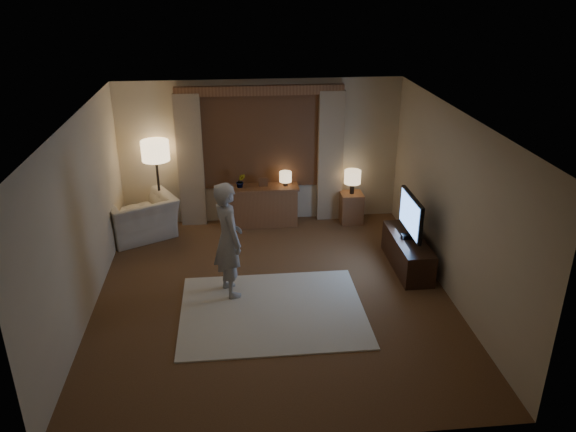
{
  "coord_description": "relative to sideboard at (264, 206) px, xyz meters",
  "views": [
    {
      "loc": [
        -0.5,
        -6.91,
        4.27
      ],
      "look_at": [
        0.27,
        0.6,
        0.97
      ],
      "focal_mm": 35.0,
      "sensor_mm": 36.0,
      "label": 1
    }
  ],
  "objects": [
    {
      "name": "floor_lamp",
      "position": [
        -1.84,
        0.0,
        1.02
      ],
      "size": [
        0.48,
        0.48,
        1.64
      ],
      "color": "black",
      "rests_on": "floor"
    },
    {
      "name": "rug",
      "position": [
        -0.06,
        -2.91,
        -0.34
      ],
      "size": [
        2.5,
        2.0,
        0.02
      ],
      "primitive_type": "cube",
      "color": "beige",
      "rests_on": "floor"
    },
    {
      "name": "side_table",
      "position": [
        1.61,
        -0.05,
        -0.07
      ],
      "size": [
        0.4,
        0.4,
        0.56
      ],
      "primitive_type": "cube",
      "color": "brown",
      "rests_on": "floor"
    },
    {
      "name": "table_lamp_sideboard",
      "position": [
        0.4,
        0.0,
        0.55
      ],
      "size": [
        0.22,
        0.22,
        0.3
      ],
      "color": "black",
      "rests_on": "sideboard"
    },
    {
      "name": "tv_stand",
      "position": [
        2.13,
        -1.86,
        -0.1
      ],
      "size": [
        0.45,
        1.4,
        0.5
      ],
      "primitive_type": "cube",
      "color": "black",
      "rests_on": "floor"
    },
    {
      "name": "tv",
      "position": [
        2.13,
        -1.86,
        0.54
      ],
      "size": [
        0.24,
        0.97,
        0.7
      ],
      "color": "black",
      "rests_on": "tv_stand"
    },
    {
      "name": "sideboard",
      "position": [
        0.0,
        0.0,
        0.0
      ],
      "size": [
        1.2,
        0.4,
        0.7
      ],
      "primitive_type": "cube",
      "color": "brown",
      "rests_on": "floor"
    },
    {
      "name": "table_lamp_side",
      "position": [
        1.61,
        -0.05,
        0.52
      ],
      "size": [
        0.3,
        0.3,
        0.44
      ],
      "color": "black",
      "rests_on": "side_table"
    },
    {
      "name": "armchair",
      "position": [
        -2.17,
        -0.32,
        0.02
      ],
      "size": [
        1.48,
        1.42,
        0.74
      ],
      "primitive_type": "imported",
      "rotation": [
        0.0,
        0.0,
        -2.65
      ],
      "color": "beige",
      "rests_on": "floor"
    },
    {
      "name": "picture_frame",
      "position": [
        0.0,
        0.0,
        0.45
      ],
      "size": [
        0.16,
        0.02,
        0.2
      ],
      "primitive_type": "cube",
      "color": "brown",
      "rests_on": "sideboard"
    },
    {
      "name": "room",
      "position": [
        -0.02,
        -2.0,
        0.98
      ],
      "size": [
        5.04,
        5.54,
        2.64
      ],
      "color": "brown",
      "rests_on": "ground"
    },
    {
      "name": "person",
      "position": [
        -0.63,
        -2.37,
        0.51
      ],
      "size": [
        0.59,
        0.72,
        1.68
      ],
      "primitive_type": "imported",
      "rotation": [
        0.0,
        0.0,
        1.93
      ],
      "color": "#B9B2AB",
      "rests_on": "rug"
    },
    {
      "name": "plant",
      "position": [
        -0.4,
        0.0,
        0.5
      ],
      "size": [
        0.17,
        0.13,
        0.3
      ],
      "primitive_type": "imported",
      "color": "#999999",
      "rests_on": "sideboard"
    }
  ]
}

